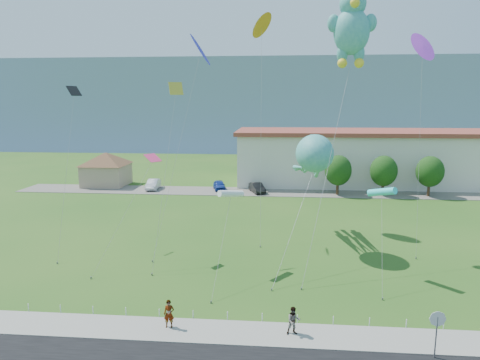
% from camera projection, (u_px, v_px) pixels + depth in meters
% --- Properties ---
extents(ground, '(160.00, 160.00, 0.00)m').
position_uv_depth(ground, '(246.00, 310.00, 25.78)').
color(ground, '#245116').
rests_on(ground, ground).
extents(sidewalk, '(80.00, 2.50, 0.10)m').
position_uv_depth(sidewalk, '(243.00, 333.00, 23.08)').
color(sidewalk, gray).
rests_on(sidewalk, ground).
extents(parking_strip, '(70.00, 6.00, 0.06)m').
position_uv_depth(parking_strip, '(264.00, 192.00, 60.10)').
color(parking_strip, '#59544C').
rests_on(parking_strip, ground).
extents(hill_ridge, '(160.00, 50.00, 25.00)m').
position_uv_depth(hill_ridge, '(272.00, 103.00, 141.27)').
color(hill_ridge, gray).
rests_on(hill_ridge, ground).
extents(pavilion, '(9.20, 9.20, 5.00)m').
position_uv_depth(pavilion, '(106.00, 166.00, 64.55)').
color(pavilion, tan).
rests_on(pavilion, ground).
extents(warehouse, '(61.00, 15.00, 8.20)m').
position_uv_depth(warehouse, '(434.00, 157.00, 66.01)').
color(warehouse, beige).
rests_on(warehouse, ground).
extents(stop_sign, '(0.80, 0.07, 2.50)m').
position_uv_depth(stop_sign, '(437.00, 323.00, 20.53)').
color(stop_sign, slate).
rests_on(stop_sign, ground).
extents(rope_fence, '(26.05, 0.05, 0.50)m').
position_uv_depth(rope_fence, '(245.00, 317.00, 24.46)').
color(rope_fence, white).
rests_on(rope_fence, ground).
extents(tree_near, '(3.60, 3.60, 5.47)m').
position_uv_depth(tree_near, '(338.00, 170.00, 57.68)').
color(tree_near, '#3F2B19').
rests_on(tree_near, ground).
extents(tree_mid, '(3.60, 3.60, 5.47)m').
position_uv_depth(tree_mid, '(384.00, 171.00, 57.18)').
color(tree_mid, '#3F2B19').
rests_on(tree_mid, ground).
extents(tree_far, '(3.60, 3.60, 5.47)m').
position_uv_depth(tree_far, '(430.00, 172.00, 56.67)').
color(tree_far, '#3F2B19').
rests_on(tree_far, ground).
extents(pedestrian_left, '(0.60, 0.42, 1.57)m').
position_uv_depth(pedestrian_left, '(169.00, 314.00, 23.49)').
color(pedestrian_left, gray).
rests_on(pedestrian_left, sidewalk).
extents(pedestrian_right, '(0.84, 0.71, 1.53)m').
position_uv_depth(pedestrian_right, '(294.00, 321.00, 22.78)').
color(pedestrian_right, gray).
rests_on(pedestrian_right, sidewalk).
extents(parked_car_silver, '(1.80, 4.40, 1.42)m').
position_uv_depth(parked_car_silver, '(153.00, 184.00, 61.85)').
color(parked_car_silver, silver).
rests_on(parked_car_silver, parking_strip).
extents(parked_car_blue, '(2.46, 4.15, 1.32)m').
position_uv_depth(parked_car_blue, '(219.00, 185.00, 61.38)').
color(parked_car_blue, navy).
rests_on(parked_car_blue, parking_strip).
extents(parked_car_black, '(2.71, 4.31, 1.34)m').
position_uv_depth(parked_car_black, '(257.00, 188.00, 59.53)').
color(parked_car_black, black).
rests_on(parked_car_black, parking_strip).
extents(octopus_kite, '(4.90, 14.75, 9.82)m').
position_uv_depth(octopus_kite, '(313.00, 159.00, 36.04)').
color(octopus_kite, teal).
rests_on(octopus_kite, ground).
extents(teddy_bear_kite, '(6.05, 10.59, 21.33)m').
position_uv_depth(teddy_bear_kite, '(352.00, 26.00, 34.10)').
color(teddy_bear_kite, teal).
rests_on(teddy_bear_kite, ground).
extents(small_kite_blue, '(3.63, 8.77, 17.72)m').
position_uv_depth(small_kite_blue, '(200.00, 54.00, 38.11)').
color(small_kite_blue, '#2422C4').
rests_on(small_kite_blue, ground).
extents(small_kite_cyan, '(0.85, 5.17, 6.63)m').
position_uv_depth(small_kite_cyan, '(382.00, 193.00, 29.83)').
color(small_kite_cyan, '#2FD2D5').
rests_on(small_kite_cyan, ground).
extents(small_kite_orange, '(1.80, 9.56, 20.58)m').
position_uv_depth(small_kite_orange, '(262.00, 31.00, 42.06)').
color(small_kite_orange, orange).
rests_on(small_kite_orange, ground).
extents(small_kite_white, '(0.92, 7.15, 6.18)m').
position_uv_depth(small_kite_white, '(231.00, 194.00, 31.39)').
color(small_kite_white, white).
rests_on(small_kite_white, ground).
extents(small_kite_purple, '(1.80, 4.83, 17.61)m').
position_uv_depth(small_kite_purple, '(423.00, 51.00, 35.20)').
color(small_kite_purple, purple).
rests_on(small_kite_purple, ground).
extents(small_kite_pink, '(3.99, 5.77, 8.49)m').
position_uv_depth(small_kite_pink, '(147.00, 169.00, 33.30)').
color(small_kite_pink, '#DB3068').
rests_on(small_kite_pink, ground).
extents(small_kite_yellow, '(1.53, 6.14, 13.89)m').
position_uv_depth(small_kite_yellow, '(173.00, 110.00, 33.51)').
color(small_kite_yellow, gold).
rests_on(small_kite_yellow, ground).
extents(small_kite_black, '(1.49, 7.05, 13.80)m').
position_uv_depth(small_kite_black, '(72.00, 110.00, 36.67)').
color(small_kite_black, black).
rests_on(small_kite_black, ground).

